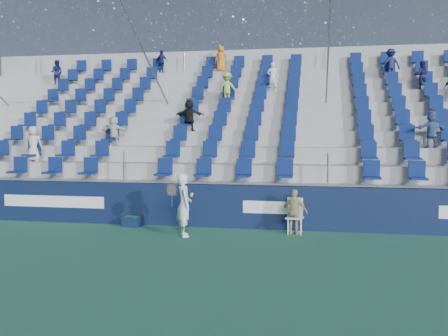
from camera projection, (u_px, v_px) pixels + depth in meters
The scene contains 7 objects.
ground at pixel (192, 254), 11.01m from camera, with size 70.00×70.00×0.00m, color #2D694D.
sponsor_wall at pixel (219, 206), 14.06m from camera, with size 24.00×0.32×1.20m.
grandstand at pixel (245, 146), 18.94m from camera, with size 24.00×8.17×6.63m.
tennis_player at pixel (184, 205), 12.81m from camera, with size 0.70×0.70×1.63m.
line_judge_chair at pixel (295, 213), 13.18m from camera, with size 0.48×0.49×0.94m.
line_judge at pixel (295, 212), 13.03m from camera, with size 0.70×0.29×1.20m, color tan.
ball_bin at pixel (132, 221), 14.14m from camera, with size 0.55×0.38×0.29m.
Camera 1 is at (2.67, -10.53, 2.70)m, focal length 40.00 mm.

